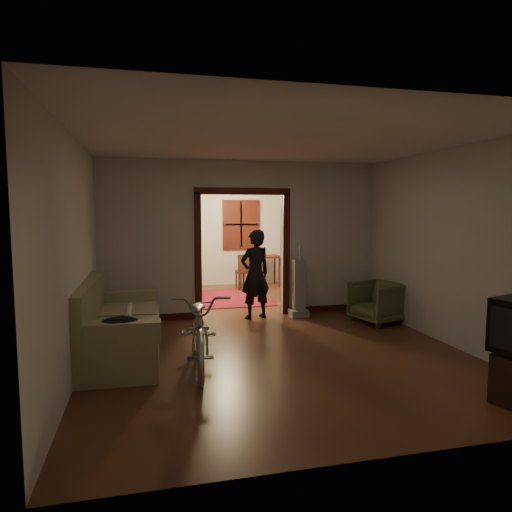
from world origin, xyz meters
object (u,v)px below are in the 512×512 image
object	(u,v)px
sofa	(120,319)
desk	(260,271)
armchair	(378,302)
person	(255,274)
locker	(157,253)
bicycle	(200,328)

from	to	relation	value
sofa	desk	size ratio (longest dim) A/B	2.14
armchair	desk	world-z (taller)	desk
person	armchair	bearing A→B (deg)	140.77
locker	armchair	bearing A→B (deg)	-39.15
armchair	person	distance (m)	2.17
sofa	locker	bearing A→B (deg)	85.33
person	locker	size ratio (longest dim) A/B	0.89
armchair	desk	size ratio (longest dim) A/B	0.75
armchair	person	size ratio (longest dim) A/B	0.49
bicycle	armchair	distance (m)	3.57
locker	desk	distance (m)	2.59
sofa	armchair	size ratio (longest dim) A/B	2.84
armchair	person	xyz separation A→B (m)	(-1.98, 0.78, 0.44)
sofa	person	distance (m)	2.79
armchair	locker	size ratio (longest dim) A/B	0.43
bicycle	person	distance (m)	2.64
sofa	locker	xyz separation A→B (m)	(0.60, 5.11, 0.39)
bicycle	locker	xyz separation A→B (m)	(-0.37, 5.75, 0.40)
locker	desk	xyz separation A→B (m)	(2.54, -0.12, -0.51)
person	locker	distance (m)	3.82
bicycle	person	bearing A→B (deg)	66.68
armchair	sofa	bearing A→B (deg)	-94.35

